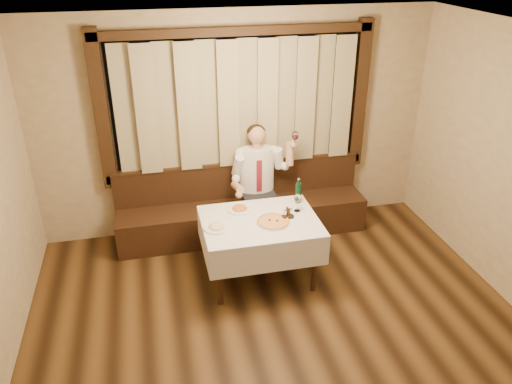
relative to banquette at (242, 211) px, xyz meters
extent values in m
cube|color=silver|center=(0.00, -2.72, 2.49)|extent=(5.00, 6.00, 0.01)
cube|color=tan|center=(0.00, 0.28, 1.09)|extent=(5.00, 0.01, 2.80)
cube|color=black|center=(0.00, 0.26, 1.39)|extent=(3.00, 0.02, 1.60)
cube|color=orange|center=(-0.70, 0.25, 1.09)|extent=(0.50, 0.01, 0.40)
cube|color=black|center=(0.00, 0.22, 0.54)|extent=(3.30, 0.12, 0.10)
cube|color=black|center=(0.00, 0.22, 2.24)|extent=(3.30, 0.12, 0.10)
cube|color=black|center=(-1.60, 0.22, 1.39)|extent=(0.16, 0.12, 1.90)
cube|color=black|center=(1.60, 0.22, 1.39)|extent=(0.16, 0.12, 1.90)
cube|color=#887A57|center=(0.00, 0.16, 1.39)|extent=(2.90, 0.08, 1.55)
cube|color=black|center=(0.00, -0.04, -0.09)|extent=(3.20, 0.60, 0.45)
cube|color=black|center=(0.00, 0.20, 0.36)|extent=(3.20, 0.12, 0.45)
cube|color=black|center=(0.00, 0.20, 0.61)|extent=(3.20, 0.14, 0.04)
cylinder|color=black|center=(-0.52, -1.39, 0.04)|extent=(0.06, 0.06, 0.71)
cylinder|color=black|center=(0.52, -1.39, 0.04)|extent=(0.06, 0.06, 0.71)
cylinder|color=black|center=(-0.52, -0.65, 0.04)|extent=(0.06, 0.06, 0.71)
cylinder|color=black|center=(0.52, -0.65, 0.04)|extent=(0.06, 0.06, 0.71)
cube|color=black|center=(0.00, -1.02, 0.42)|extent=(1.20, 0.90, 0.04)
cube|color=white|center=(0.00, -1.02, 0.44)|extent=(1.26, 0.96, 0.01)
cube|color=white|center=(0.00, -1.50, 0.27)|extent=(1.26, 0.01, 0.35)
cube|color=white|center=(0.00, -0.54, 0.27)|extent=(1.26, 0.01, 0.35)
cube|color=white|center=(-0.63, -1.02, 0.27)|extent=(0.01, 0.96, 0.35)
cube|color=white|center=(0.63, -1.02, 0.27)|extent=(0.01, 0.96, 0.35)
cylinder|color=white|center=(0.12, -1.11, 0.45)|extent=(0.37, 0.37, 0.01)
cylinder|color=#CF491F|center=(0.12, -1.11, 0.46)|extent=(0.34, 0.34, 0.01)
torus|color=tan|center=(0.12, -1.11, 0.47)|extent=(0.35, 0.35, 0.03)
sphere|color=black|center=(0.09, -1.09, 0.47)|extent=(0.02, 0.02, 0.02)
sphere|color=black|center=(0.16, -1.12, 0.47)|extent=(0.02, 0.02, 0.02)
cylinder|color=white|center=(-0.17, -0.75, 0.45)|extent=(0.28, 0.28, 0.02)
ellipsoid|color=#B55A1C|center=(-0.17, -0.75, 0.50)|extent=(0.17, 0.17, 0.08)
cylinder|color=white|center=(-0.49, -1.09, 0.45)|extent=(0.28, 0.28, 0.02)
ellipsoid|color=#D1BE87|center=(-0.49, -1.09, 0.50)|extent=(0.17, 0.17, 0.08)
cylinder|color=#11532D|center=(0.52, -0.72, 0.57)|extent=(0.07, 0.07, 0.25)
cylinder|color=#11532D|center=(0.52, -0.72, 0.71)|extent=(0.03, 0.03, 0.06)
cylinder|color=silver|center=(0.52, -0.72, 0.74)|extent=(0.03, 0.03, 0.01)
cylinder|color=white|center=(0.45, -0.92, 0.45)|extent=(0.07, 0.07, 0.01)
cylinder|color=white|center=(0.45, -0.92, 0.51)|extent=(0.01, 0.01, 0.11)
ellipsoid|color=white|center=(0.45, -0.92, 0.61)|extent=(0.08, 0.08, 0.10)
cube|color=black|center=(0.30, -1.05, 0.47)|extent=(0.13, 0.09, 0.04)
cube|color=black|center=(0.30, -1.05, 0.53)|extent=(0.03, 0.06, 0.09)
cylinder|color=white|center=(0.27, -1.06, 0.51)|extent=(0.03, 0.03, 0.07)
cylinder|color=silver|center=(0.27, -1.06, 0.55)|extent=(0.03, 0.03, 0.01)
cylinder|color=white|center=(0.34, -1.05, 0.51)|extent=(0.03, 0.03, 0.07)
cylinder|color=silver|center=(0.34, -1.05, 0.55)|extent=(0.03, 0.03, 0.01)
cube|color=black|center=(0.19, -0.17, 0.22)|extent=(0.42, 0.47, 0.17)
cube|color=black|center=(0.08, -0.40, -0.09)|extent=(0.12, 0.13, 0.45)
cube|color=black|center=(0.31, -0.40, -0.09)|extent=(0.12, 0.13, 0.45)
ellipsoid|color=white|center=(0.19, -0.01, 0.59)|extent=(0.44, 0.27, 0.57)
cube|color=maroon|center=(0.19, -0.15, 0.56)|extent=(0.07, 0.01, 0.42)
cylinder|color=tan|center=(0.19, -0.01, 0.91)|extent=(0.10, 0.10, 0.08)
sphere|color=tan|center=(0.19, -0.01, 1.05)|extent=(0.22, 0.22, 0.22)
ellipsoid|color=black|center=(0.19, 0.02, 1.08)|extent=(0.23, 0.23, 0.17)
sphere|color=white|center=(-0.01, -0.01, 0.82)|extent=(0.14, 0.14, 0.14)
sphere|color=white|center=(0.40, -0.01, 0.82)|extent=(0.14, 0.14, 0.14)
sphere|color=tan|center=(-0.12, -0.44, 0.47)|extent=(0.09, 0.09, 0.09)
sphere|color=tan|center=(0.61, -0.19, 0.96)|extent=(0.10, 0.10, 0.10)
cylinder|color=white|center=(0.61, -0.22, 1.00)|extent=(0.01, 0.01, 0.12)
ellipsoid|color=white|center=(0.61, -0.22, 1.09)|extent=(0.09, 0.09, 0.11)
ellipsoid|color=#4C070F|center=(0.61, -0.22, 1.07)|extent=(0.07, 0.07, 0.06)
camera|label=1|loc=(-1.09, -5.59, 3.17)|focal=35.00mm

